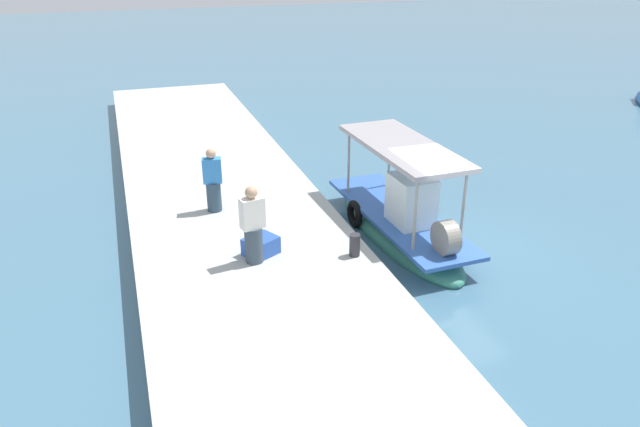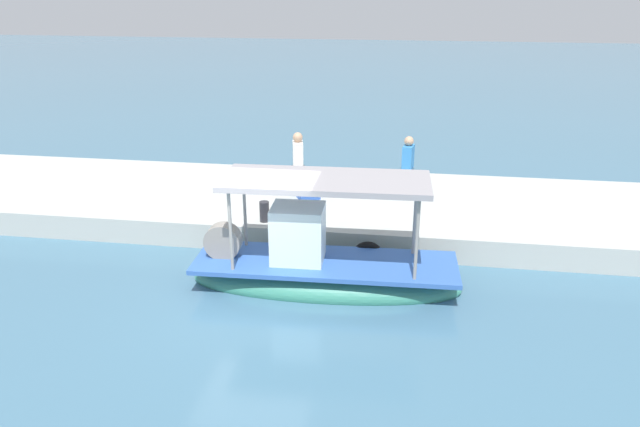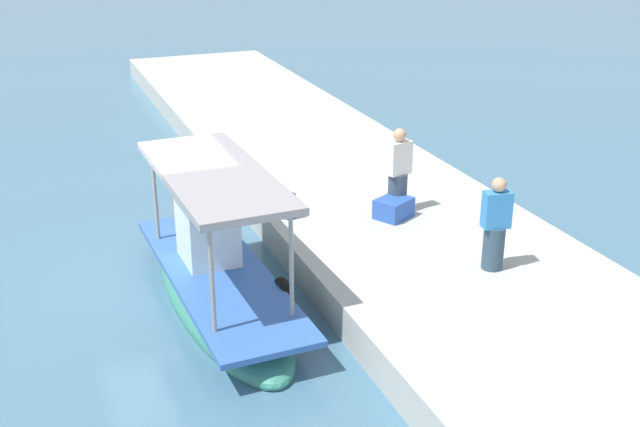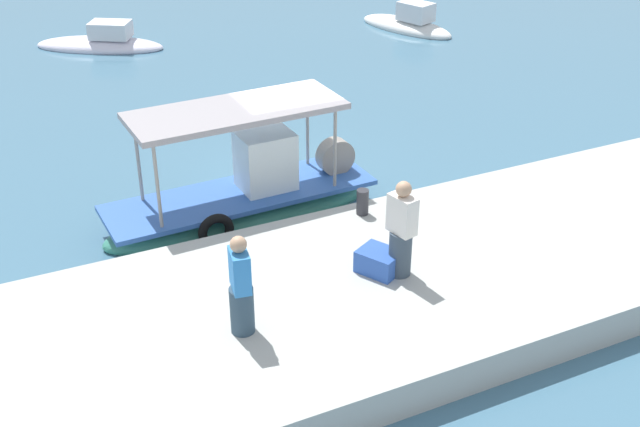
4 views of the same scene
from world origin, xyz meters
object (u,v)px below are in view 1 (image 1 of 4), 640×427
(fisherman_near_bollard, at_px, (213,183))
(mooring_bollard, at_px, (355,245))
(cargo_crate, at_px, (261,246))
(fisherman_by_crate, at_px, (253,228))
(marker_buoy, at_px, (420,143))
(main_fishing_boat, at_px, (400,221))

(fisherman_near_bollard, bearing_deg, mooring_bollard, 36.22)
(mooring_bollard, bearing_deg, cargo_crate, -110.42)
(mooring_bollard, bearing_deg, fisherman_by_crate, -101.76)
(fisherman_by_crate, xyz_separation_m, mooring_bollard, (0.45, 2.17, -0.54))
(mooring_bollard, xyz_separation_m, marker_buoy, (-8.44, 6.00, -0.82))
(fisherman_near_bollard, height_order, fisherman_by_crate, fisherman_by_crate)
(fisherman_near_bollard, height_order, marker_buoy, fisherman_near_bollard)
(main_fishing_boat, height_order, mooring_bollard, main_fishing_boat)
(cargo_crate, bearing_deg, mooring_bollard, 69.58)
(fisherman_near_bollard, relative_size, fisherman_by_crate, 0.95)
(mooring_bollard, relative_size, cargo_crate, 0.73)
(fisherman_near_bollard, relative_size, marker_buoy, 3.97)
(fisherman_near_bollard, distance_m, cargo_crate, 2.83)
(main_fishing_boat, xyz_separation_m, cargo_crate, (0.98, -3.91, 0.42))
(fisherman_by_crate, xyz_separation_m, cargo_crate, (-0.28, 0.21, -0.60))
(main_fishing_boat, height_order, cargo_crate, main_fishing_boat)
(main_fishing_boat, relative_size, fisherman_near_bollard, 3.54)
(marker_buoy, bearing_deg, cargo_crate, -45.87)
(main_fishing_boat, xyz_separation_m, fisherman_by_crate, (1.26, -4.12, 1.01))
(main_fishing_boat, xyz_separation_m, fisherman_near_bollard, (-1.74, -4.48, 0.98))
(main_fishing_boat, height_order, fisherman_near_bollard, main_fishing_boat)
(marker_buoy, bearing_deg, main_fishing_boat, -31.02)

